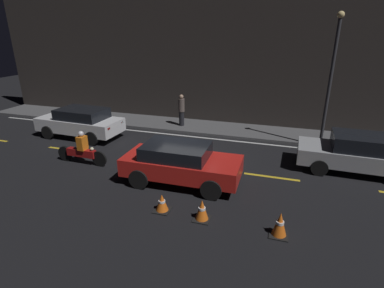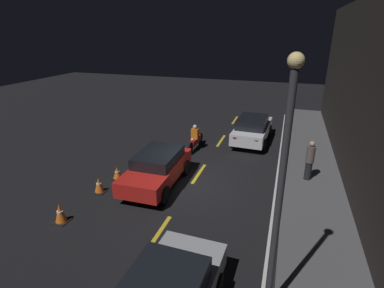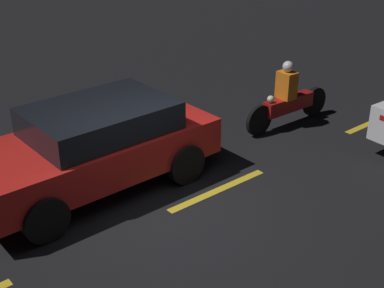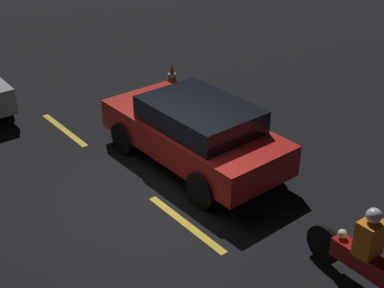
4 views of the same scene
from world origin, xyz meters
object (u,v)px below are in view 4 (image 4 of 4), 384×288
Objects in this scene: taxi_red at (195,131)px; motorcycle at (371,260)px; traffic_cone_mid at (223,104)px; traffic_cone_near at (258,125)px; traffic_cone_far at (172,77)px.

motorcycle is at bearing 175.15° from taxi_red.
motorcycle reaches higher than traffic_cone_mid.
taxi_red is at bearing 92.59° from traffic_cone_near.
taxi_red is 1.79× the size of motorcycle.
traffic_cone_mid is at bearing -20.26° from motorcycle.
traffic_cone_near is (0.08, -1.88, -0.50)m from taxi_red.
motorcycle is at bearing 153.60° from traffic_cone_near.
motorcycle is 3.34× the size of traffic_cone_far.
traffic_cone_far reaches higher than traffic_cone_mid.
traffic_cone_far is (3.37, -0.14, 0.07)m from traffic_cone_near.
traffic_cone_far is at bearing -2.37° from traffic_cone_near.
traffic_cone_near is 0.87× the size of traffic_cone_mid.
taxi_red is 4.02m from traffic_cone_far.
taxi_red reaches higher than motorcycle.
taxi_red is 7.49× the size of traffic_cone_near.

